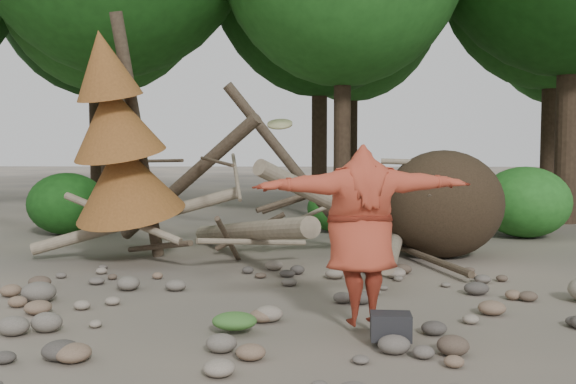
{
  "coord_description": "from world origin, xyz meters",
  "views": [
    {
      "loc": [
        0.11,
        -7.51,
        2.03
      ],
      "look_at": [
        -0.17,
        1.5,
        1.4
      ],
      "focal_mm": 40.0,
      "sensor_mm": 36.0,
      "label": 1
    }
  ],
  "objects": [
    {
      "name": "ground",
      "position": [
        0.0,
        0.0,
        0.0
      ],
      "size": [
        120.0,
        120.0,
        0.0
      ],
      "primitive_type": "plane",
      "color": "#514C44",
      "rests_on": "ground"
    },
    {
      "name": "deadfall_pile",
      "position": [
        2.02,
        4.24,
        0.95
      ],
      "size": [
        8.55,
        5.24,
        3.3
      ],
      "color": "#332619",
      "rests_on": "ground"
    },
    {
      "name": "dead_conifer",
      "position": [
        -3.12,
        3.37,
        2.11
      ],
      "size": [
        2.06,
        2.16,
        4.35
      ],
      "color": "#4C3F30",
      "rests_on": "ground"
    },
    {
      "name": "bush_left",
      "position": [
        -5.5,
        7.2,
        0.72
      ],
      "size": [
        1.8,
        1.8,
        1.44
      ],
      "primitive_type": "ellipsoid",
      "color": "#164A13",
      "rests_on": "ground"
    },
    {
      "name": "bush_mid",
      "position": [
        0.8,
        7.8,
        0.56
      ],
      "size": [
        1.4,
        1.4,
        1.12
      ],
      "primitive_type": "ellipsoid",
      "color": "#1F5E1B",
      "rests_on": "ground"
    },
    {
      "name": "bush_right",
      "position": [
        5.0,
        7.0,
        0.8
      ],
      "size": [
        2.0,
        2.0,
        1.6
      ],
      "primitive_type": "ellipsoid",
      "color": "#276F22",
      "rests_on": "ground"
    },
    {
      "name": "frisbee_thrower",
      "position": [
        0.7,
        -0.5,
        1.07
      ],
      "size": [
        2.53,
        1.17,
        2.26
      ],
      "color": "#A83A26",
      "rests_on": "ground"
    },
    {
      "name": "backpack",
      "position": [
        0.96,
        -1.03,
        0.14
      ],
      "size": [
        0.43,
        0.3,
        0.27
      ],
      "primitive_type": "cube",
      "rotation": [
        0.0,
        0.0,
        -0.05
      ],
      "color": "black",
      "rests_on": "ground"
    },
    {
      "name": "cloth_green",
      "position": [
        -0.69,
        -0.67,
        0.09
      ],
      "size": [
        0.49,
        0.41,
        0.18
      ],
      "primitive_type": "ellipsoid",
      "color": "#39692A",
      "rests_on": "ground"
    },
    {
      "name": "cloth_orange",
      "position": [
        0.98,
        -0.9,
        0.06
      ],
      "size": [
        0.31,
        0.25,
        0.11
      ],
      "primitive_type": "ellipsoid",
      "color": "#C07C21",
      "rests_on": "ground"
    },
    {
      "name": "boulder_mid_left",
      "position": [
        -3.42,
        0.67,
        0.13
      ],
      "size": [
        0.45,
        0.4,
        0.27
      ],
      "primitive_type": "ellipsoid",
      "color": "#645D54",
      "rests_on": "ground"
    }
  ]
}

